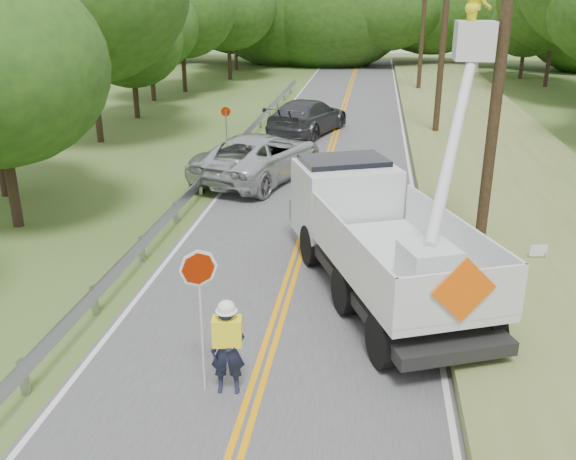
# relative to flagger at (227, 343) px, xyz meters

# --- Properties ---
(ground) EXTENTS (140.00, 140.00, 0.00)m
(ground) POSITION_rel_flagger_xyz_m (0.48, -1.57, -1.00)
(ground) COLOR #3E5822
(ground) RESTS_ON ground
(road) EXTENTS (7.20, 96.00, 0.03)m
(road) POSITION_rel_flagger_xyz_m (0.48, 12.43, -0.99)
(road) COLOR #474749
(road) RESTS_ON ground
(guardrail) EXTENTS (0.18, 48.00, 0.77)m
(guardrail) POSITION_rel_flagger_xyz_m (-3.54, 13.33, -0.45)
(guardrail) COLOR #8F9497
(guardrail) RESTS_ON ground
(utility_poles) EXTENTS (1.60, 43.30, 10.00)m
(utility_poles) POSITION_rel_flagger_xyz_m (5.48, 15.44, 4.26)
(utility_poles) COLOR black
(utility_poles) RESTS_ON ground
(tall_grass_verge) EXTENTS (7.00, 96.00, 0.30)m
(tall_grass_verge) POSITION_rel_flagger_xyz_m (7.58, 12.43, -0.85)
(tall_grass_verge) COLOR #5D7034
(tall_grass_verge) RESTS_ON ground
(treeline_left) EXTENTS (10.36, 55.66, 11.08)m
(treeline_left) POSITION_rel_flagger_xyz_m (-10.47, 27.34, 4.61)
(treeline_left) COLOR #332319
(treeline_left) RESTS_ON ground
(treeline_horizon) EXTENTS (56.97, 14.32, 12.47)m
(treeline_horizon) POSITION_rel_flagger_xyz_m (1.57, 54.50, 4.50)
(treeline_horizon) COLOR #204016
(treeline_horizon) RESTS_ON ground
(flagger) EXTENTS (1.08, 0.49, 2.76)m
(flagger) POSITION_rel_flagger_xyz_m (0.00, 0.00, 0.00)
(flagger) COLOR #191E33
(flagger) RESTS_ON road
(bucket_truck) EXTENTS (5.10, 7.97, 7.32)m
(bucket_truck) POSITION_rel_flagger_xyz_m (2.51, 5.40, 0.65)
(bucket_truck) COLOR black
(bucket_truck) RESTS_ON road
(suv_silver) EXTENTS (4.82, 7.03, 1.79)m
(suv_silver) POSITION_rel_flagger_xyz_m (-1.90, 13.68, -0.09)
(suv_silver) COLOR silver
(suv_silver) RESTS_ON road
(suv_darkgrey) EXTENTS (4.16, 6.47, 1.74)m
(suv_darkgrey) POSITION_rel_flagger_xyz_m (-0.95, 22.17, -0.11)
(suv_darkgrey) COLOR #3D3E45
(suv_darkgrey) RESTS_ON road
(stop_sign_permanent) EXTENTS (0.44, 0.08, 2.09)m
(stop_sign_permanent) POSITION_rel_flagger_xyz_m (-4.11, 17.60, 0.34)
(stop_sign_permanent) COLOR #8F9497
(stop_sign_permanent) RESTS_ON ground
(yard_sign) EXTENTS (0.45, 0.10, 0.65)m
(yard_sign) POSITION_rel_flagger_xyz_m (6.81, 6.43, -0.54)
(yard_sign) COLOR white
(yard_sign) RESTS_ON ground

